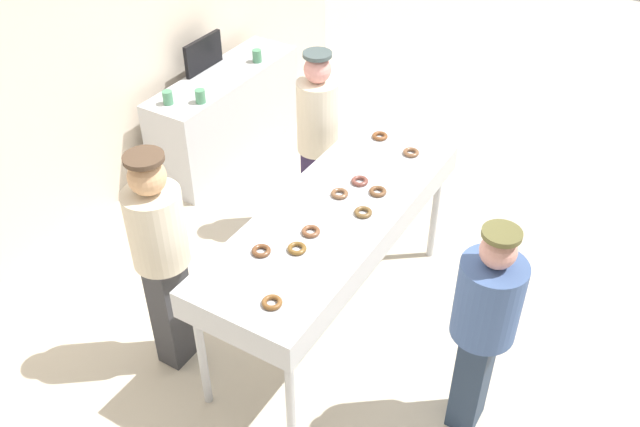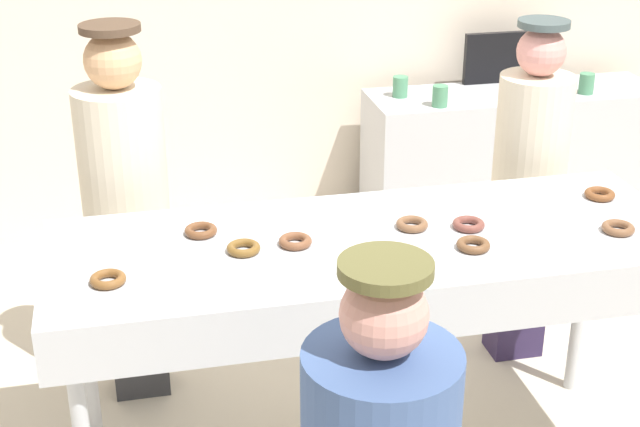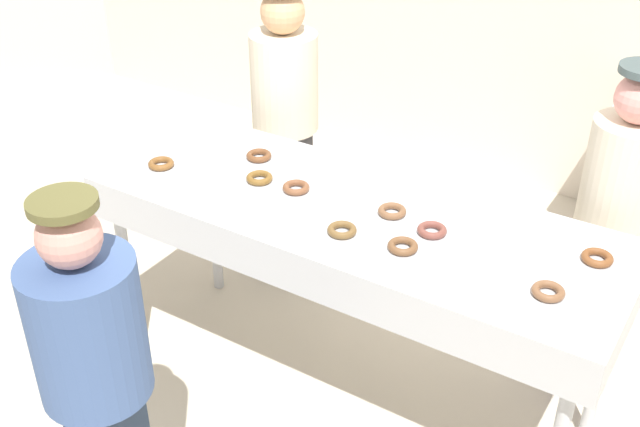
{
  "view_description": "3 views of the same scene",
  "coord_description": "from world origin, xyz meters",
  "px_view_note": "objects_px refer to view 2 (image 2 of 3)",
  "views": [
    {
      "loc": [
        -3.15,
        -1.79,
        3.79
      ],
      "look_at": [
        0.04,
        0.13,
        0.92
      ],
      "focal_mm": 38.76,
      "sensor_mm": 36.0,
      "label": 1
    },
    {
      "loc": [
        -0.83,
        -2.87,
        2.46
      ],
      "look_at": [
        -0.15,
        0.2,
        1.05
      ],
      "focal_mm": 51.76,
      "sensor_mm": 36.0,
      "label": 2
    },
    {
      "loc": [
        1.38,
        -2.44,
        2.7
      ],
      "look_at": [
        -0.16,
        0.01,
        0.94
      ],
      "focal_mm": 43.74,
      "sensor_mm": 36.0,
      "label": 3
    }
  ],
  "objects_px": {
    "chocolate_donut_4": "(412,224)",
    "chocolate_donut_8": "(201,231)",
    "paper_cup_1": "(440,96)",
    "paper_cup_2": "(587,83)",
    "chocolate_donut_7": "(243,248)",
    "chocolate_donut_1": "(600,194)",
    "chocolate_donut_5": "(295,241)",
    "chocolate_donut_3": "(618,228)",
    "chocolate_donut_0": "(405,255)",
    "menu_display": "(504,57)",
    "worker_assistant": "(529,177)",
    "prep_counter": "(509,161)",
    "fryer_conveyor": "(372,262)",
    "chocolate_donut_6": "(468,224)",
    "chocolate_donut_2": "(473,245)",
    "worker_baker": "(125,192)",
    "chocolate_donut_9": "(108,279)",
    "paper_cup_0": "(400,87)"
  },
  "relations": [
    {
      "from": "chocolate_donut_7",
      "to": "prep_counter",
      "type": "height_order",
      "value": "chocolate_donut_7"
    },
    {
      "from": "worker_assistant",
      "to": "prep_counter",
      "type": "xyz_separation_m",
      "value": [
        0.54,
        1.36,
        -0.47
      ]
    },
    {
      "from": "chocolate_donut_5",
      "to": "chocolate_donut_1",
      "type": "bearing_deg",
      "value": 6.94
    },
    {
      "from": "worker_baker",
      "to": "worker_assistant",
      "type": "relative_size",
      "value": 1.03
    },
    {
      "from": "chocolate_donut_1",
      "to": "paper_cup_2",
      "type": "bearing_deg",
      "value": 63.73
    },
    {
      "from": "chocolate_donut_1",
      "to": "worker_baker",
      "type": "relative_size",
      "value": 0.07
    },
    {
      "from": "chocolate_donut_2",
      "to": "worker_baker",
      "type": "relative_size",
      "value": 0.07
    },
    {
      "from": "chocolate_donut_3",
      "to": "prep_counter",
      "type": "xyz_separation_m",
      "value": [
        0.57,
        2.19,
        -0.6
      ]
    },
    {
      "from": "chocolate_donut_1",
      "to": "chocolate_donut_5",
      "type": "height_order",
      "value": "same"
    },
    {
      "from": "chocolate_donut_6",
      "to": "chocolate_donut_9",
      "type": "xyz_separation_m",
      "value": [
        -1.3,
        -0.15,
        0.0
      ]
    },
    {
      "from": "chocolate_donut_1",
      "to": "chocolate_donut_6",
      "type": "relative_size",
      "value": 1.0
    },
    {
      "from": "chocolate_donut_0",
      "to": "chocolate_donut_7",
      "type": "xyz_separation_m",
      "value": [
        -0.53,
        0.17,
        0.0
      ]
    },
    {
      "from": "chocolate_donut_5",
      "to": "chocolate_donut_6",
      "type": "relative_size",
      "value": 1.0
    },
    {
      "from": "worker_baker",
      "to": "paper_cup_1",
      "type": "height_order",
      "value": "worker_baker"
    },
    {
      "from": "chocolate_donut_4",
      "to": "paper_cup_2",
      "type": "distance_m",
      "value": 2.52
    },
    {
      "from": "chocolate_donut_9",
      "to": "chocolate_donut_3",
      "type": "bearing_deg",
      "value": -0.13
    },
    {
      "from": "paper_cup_0",
      "to": "chocolate_donut_5",
      "type": "bearing_deg",
      "value": -116.32
    },
    {
      "from": "chocolate_donut_8",
      "to": "worker_assistant",
      "type": "bearing_deg",
      "value": 18.88
    },
    {
      "from": "chocolate_donut_2",
      "to": "menu_display",
      "type": "distance_m",
      "value": 2.68
    },
    {
      "from": "chocolate_donut_9",
      "to": "fryer_conveyor",
      "type": "bearing_deg",
      "value": 8.83
    },
    {
      "from": "worker_baker",
      "to": "prep_counter",
      "type": "distance_m",
      "value": 2.7
    },
    {
      "from": "paper_cup_1",
      "to": "paper_cup_2",
      "type": "height_order",
      "value": "same"
    },
    {
      "from": "fryer_conveyor",
      "to": "paper_cup_2",
      "type": "bearing_deg",
      "value": 46.15
    },
    {
      "from": "chocolate_donut_7",
      "to": "chocolate_donut_2",
      "type": "bearing_deg",
      "value": -10.79
    },
    {
      "from": "paper_cup_2",
      "to": "chocolate_donut_1",
      "type": "bearing_deg",
      "value": -116.27
    },
    {
      "from": "fryer_conveyor",
      "to": "worker_baker",
      "type": "relative_size",
      "value": 1.38
    },
    {
      "from": "chocolate_donut_7",
      "to": "paper_cup_1",
      "type": "height_order",
      "value": "chocolate_donut_7"
    },
    {
      "from": "chocolate_donut_0",
      "to": "chocolate_donut_5",
      "type": "xyz_separation_m",
      "value": [
        -0.35,
        0.19,
        0.0
      ]
    },
    {
      "from": "chocolate_donut_7",
      "to": "paper_cup_2",
      "type": "relative_size",
      "value": 0.99
    },
    {
      "from": "worker_baker",
      "to": "fryer_conveyor",
      "type": "bearing_deg",
      "value": 126.16
    },
    {
      "from": "worker_assistant",
      "to": "chocolate_donut_4",
      "type": "bearing_deg",
      "value": 41.75
    },
    {
      "from": "worker_assistant",
      "to": "paper_cup_2",
      "type": "distance_m",
      "value": 1.55
    },
    {
      "from": "chocolate_donut_8",
      "to": "paper_cup_1",
      "type": "xyz_separation_m",
      "value": [
        1.52,
        1.71,
        -0.11
      ]
    },
    {
      "from": "worker_baker",
      "to": "chocolate_donut_3",
      "type": "bearing_deg",
      "value": 140.11
    },
    {
      "from": "chocolate_donut_2",
      "to": "chocolate_donut_7",
      "type": "distance_m",
      "value": 0.8
    },
    {
      "from": "chocolate_donut_5",
      "to": "chocolate_donut_3",
      "type": "bearing_deg",
      "value": -7.34
    },
    {
      "from": "chocolate_donut_0",
      "to": "menu_display",
      "type": "distance_m",
      "value": 2.82
    },
    {
      "from": "paper_cup_0",
      "to": "paper_cup_1",
      "type": "distance_m",
      "value": 0.28
    },
    {
      "from": "chocolate_donut_9",
      "to": "menu_display",
      "type": "bearing_deg",
      "value": 45.16
    },
    {
      "from": "chocolate_donut_2",
      "to": "chocolate_donut_6",
      "type": "xyz_separation_m",
      "value": [
        0.05,
        0.17,
        0.0
      ]
    },
    {
      "from": "chocolate_donut_9",
      "to": "menu_display",
      "type": "xyz_separation_m",
      "value": [
        2.39,
        2.4,
        -0.01
      ]
    },
    {
      "from": "chocolate_donut_8",
      "to": "prep_counter",
      "type": "height_order",
      "value": "chocolate_donut_8"
    },
    {
      "from": "chocolate_donut_5",
      "to": "worker_assistant",
      "type": "height_order",
      "value": "worker_assistant"
    },
    {
      "from": "chocolate_donut_4",
      "to": "worker_assistant",
      "type": "bearing_deg",
      "value": 39.89
    },
    {
      "from": "chocolate_donut_4",
      "to": "chocolate_donut_9",
      "type": "bearing_deg",
      "value": -170.11
    },
    {
      "from": "chocolate_donut_8",
      "to": "menu_display",
      "type": "bearing_deg",
      "value": 45.56
    },
    {
      "from": "paper_cup_0",
      "to": "menu_display",
      "type": "xyz_separation_m",
      "value": [
        0.7,
        0.16,
        0.09
      ]
    },
    {
      "from": "chocolate_donut_1",
      "to": "chocolate_donut_7",
      "type": "height_order",
      "value": "same"
    },
    {
      "from": "fryer_conveyor",
      "to": "paper_cup_1",
      "type": "bearing_deg",
      "value": 63.82
    },
    {
      "from": "chocolate_donut_4",
      "to": "chocolate_donut_8",
      "type": "bearing_deg",
      "value": 171.48
    }
  ]
}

